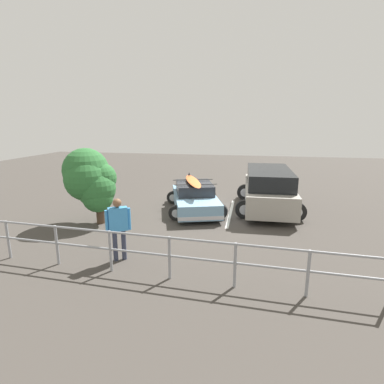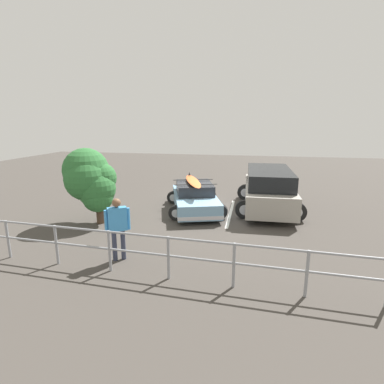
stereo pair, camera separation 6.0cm
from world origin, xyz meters
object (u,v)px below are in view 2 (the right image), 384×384
suv_car (268,189)px  bush_near_left (91,180)px  person_bystander (118,224)px  sedan_car (195,197)px

suv_car → bush_near_left: bush_near_left is taller
person_bystander → bush_near_left: 3.63m
sedan_car → person_bystander: size_ratio=2.45×
sedan_car → person_bystander: person_bystander is taller
suv_car → person_bystander: (4.19, 5.86, 0.14)m
suv_car → person_bystander: suv_car is taller
sedan_car → bush_near_left: bearing=33.7°
person_bystander → sedan_car: bearing=-102.6°
suv_car → person_bystander: size_ratio=2.94×
sedan_car → suv_car: size_ratio=0.83×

